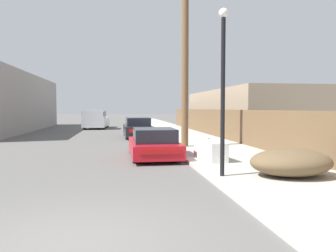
{
  "coord_description": "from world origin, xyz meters",
  "views": [
    {
      "loc": [
        0.72,
        -4.84,
        2.0
      ],
      "look_at": [
        3.16,
        10.95,
        1.13
      ],
      "focal_mm": 35.0,
      "sensor_mm": 36.0,
      "label": 1
    }
  ],
  "objects_px": {
    "discarded_fridge": "(210,150)",
    "utility_pole": "(185,55)",
    "pickup_truck": "(96,119)",
    "brush_pile": "(291,162)",
    "parked_sports_car_red": "(154,144)",
    "car_parked_mid": "(138,128)",
    "street_lamp": "(223,79)"
  },
  "relations": [
    {
      "from": "pickup_truck",
      "to": "brush_pile",
      "type": "bearing_deg",
      "value": 109.36
    },
    {
      "from": "parked_sports_car_red",
      "to": "car_parked_mid",
      "type": "distance_m",
      "value": 9.31
    },
    {
      "from": "car_parked_mid",
      "to": "utility_pole",
      "type": "relative_size",
      "value": 0.5
    },
    {
      "from": "utility_pole",
      "to": "street_lamp",
      "type": "distance_m",
      "value": 7.37
    },
    {
      "from": "parked_sports_car_red",
      "to": "car_parked_mid",
      "type": "height_order",
      "value": "car_parked_mid"
    },
    {
      "from": "pickup_truck",
      "to": "brush_pile",
      "type": "distance_m",
      "value": 25.51
    },
    {
      "from": "brush_pile",
      "to": "utility_pole",
      "type": "bearing_deg",
      "value": 101.12
    },
    {
      "from": "brush_pile",
      "to": "parked_sports_car_red",
      "type": "bearing_deg",
      "value": 124.64
    },
    {
      "from": "car_parked_mid",
      "to": "street_lamp",
      "type": "distance_m",
      "value": 14.03
    },
    {
      "from": "utility_pole",
      "to": "car_parked_mid",
      "type": "bearing_deg",
      "value": 106.19
    },
    {
      "from": "parked_sports_car_red",
      "to": "brush_pile",
      "type": "xyz_separation_m",
      "value": [
        3.31,
        -4.78,
        -0.05
      ]
    },
    {
      "from": "utility_pole",
      "to": "brush_pile",
      "type": "relative_size",
      "value": 3.82
    },
    {
      "from": "parked_sports_car_red",
      "to": "car_parked_mid",
      "type": "bearing_deg",
      "value": 90.53
    },
    {
      "from": "parked_sports_car_red",
      "to": "discarded_fridge",
      "type": "bearing_deg",
      "value": -40.01
    },
    {
      "from": "pickup_truck",
      "to": "street_lamp",
      "type": "relative_size",
      "value": 1.22
    },
    {
      "from": "parked_sports_car_red",
      "to": "utility_pole",
      "type": "distance_m",
      "value": 5.19
    },
    {
      "from": "parked_sports_car_red",
      "to": "utility_pole",
      "type": "height_order",
      "value": "utility_pole"
    },
    {
      "from": "discarded_fridge",
      "to": "utility_pole",
      "type": "bearing_deg",
      "value": 84.96
    },
    {
      "from": "pickup_truck",
      "to": "street_lamp",
      "type": "distance_m",
      "value": 24.82
    },
    {
      "from": "parked_sports_car_red",
      "to": "utility_pole",
      "type": "bearing_deg",
      "value": 55.28
    },
    {
      "from": "discarded_fridge",
      "to": "pickup_truck",
      "type": "distance_m",
      "value": 22.07
    },
    {
      "from": "car_parked_mid",
      "to": "street_lamp",
      "type": "relative_size",
      "value": 0.96
    },
    {
      "from": "pickup_truck",
      "to": "street_lamp",
      "type": "bearing_deg",
      "value": 105.37
    },
    {
      "from": "street_lamp",
      "to": "pickup_truck",
      "type": "bearing_deg",
      "value": 101.65
    },
    {
      "from": "discarded_fridge",
      "to": "parked_sports_car_red",
      "type": "relative_size",
      "value": 0.45
    },
    {
      "from": "street_lamp",
      "to": "brush_pile",
      "type": "relative_size",
      "value": 1.99
    },
    {
      "from": "car_parked_mid",
      "to": "pickup_truck",
      "type": "distance_m",
      "value": 11.03
    },
    {
      "from": "car_parked_mid",
      "to": "pickup_truck",
      "type": "bearing_deg",
      "value": 107.22
    },
    {
      "from": "discarded_fridge",
      "to": "utility_pole",
      "type": "distance_m",
      "value": 5.94
    },
    {
      "from": "parked_sports_car_red",
      "to": "pickup_truck",
      "type": "bearing_deg",
      "value": 100.21
    },
    {
      "from": "street_lamp",
      "to": "brush_pile",
      "type": "xyz_separation_m",
      "value": [
        1.88,
        -0.32,
        -2.29
      ]
    },
    {
      "from": "parked_sports_car_red",
      "to": "pickup_truck",
      "type": "height_order",
      "value": "pickup_truck"
    }
  ]
}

